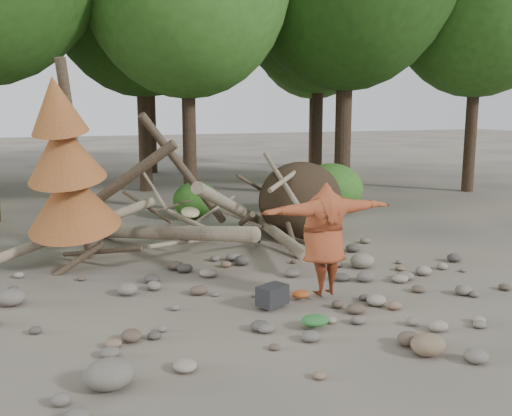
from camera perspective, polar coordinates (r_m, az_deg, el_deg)
name	(u,v)px	position (r m, az deg, el deg)	size (l,w,h in m)	color
ground	(273,302)	(10.08, 1.74, -9.37)	(120.00, 120.00, 0.00)	#514C44
deadfall_pile	(281,203)	(14.40, 2.48, 0.47)	(8.55, 5.24, 3.30)	#332619
dead_conifer	(67,169)	(12.18, -18.39, 3.71)	(2.06, 2.16, 4.35)	#4C3F30
bush_mid	(196,200)	(17.37, -6.01, 0.78)	(1.40, 1.40, 1.12)	#2D611C
bush_right	(331,189)	(18.18, 7.53, 1.93)	(2.00, 2.00, 1.60)	#387323
frisbee_thrower	(324,239)	(10.04, 6.83, -3.09)	(3.78, 0.72, 2.00)	brown
backpack	(272,299)	(9.74, 1.65, -9.04)	(0.50, 0.33, 0.33)	black
cloth_green	(315,324)	(8.96, 5.91, -11.42)	(0.44, 0.36, 0.16)	#27622A
cloth_orange	(301,297)	(10.17, 4.53, -8.84)	(0.34, 0.28, 0.12)	#9D421A
boulder_front_left	(110,374)	(7.37, -14.44, -15.78)	(0.61, 0.55, 0.37)	#635D52
boulder_front_right	(428,345)	(8.36, 16.83, -12.95)	(0.49, 0.44, 0.30)	#766149
boulder_mid_right	(362,261)	(12.28, 10.57, -5.20)	(0.51, 0.46, 0.31)	gray
boulder_mid_left	(11,297)	(10.71, -23.28, -8.22)	(0.48, 0.43, 0.29)	#665E56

